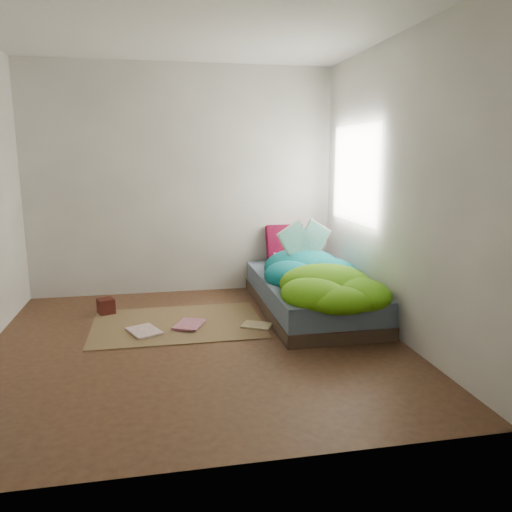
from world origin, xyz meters
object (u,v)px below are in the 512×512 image
Objects in this scene: pillow_magenta at (285,243)px; open_book at (305,229)px; floor_book_a at (131,334)px; wooden_box at (106,306)px; bed at (310,295)px; floor_book_b at (177,324)px.

open_book is (0.03, -0.71, 0.27)m from pillow_magenta.
floor_book_a is at bearing -142.02° from pillow_magenta.
open_book reaches higher than wooden_box.
pillow_magenta is 0.77m from open_book.
bed is 0.69m from open_book.
floor_book_b is (0.41, 0.19, 0.00)m from floor_book_a.
bed is 6.04× the size of floor_book_a.
bed is at bearing -11.09° from floor_book_a.
pillow_magenta is 1.84m from floor_book_b.
wooden_box is at bearing -162.25° from pillow_magenta.
bed is 4.60× the size of pillow_magenta.
floor_book_b is (0.70, -0.52, -0.06)m from wooden_box.
bed is 0.99m from pillow_magenta.
wooden_box is (-2.07, 0.28, -0.08)m from bed.
pillow_magenta is at bearing 92.49° from bed.
open_book is 3.26× the size of wooden_box.
pillow_magenta is at bearing 12.91° from floor_book_a.
wooden_box is at bearing 87.16° from floor_book_a.
open_book is 2.05m from floor_book_a.
wooden_box is at bearing 165.12° from open_book.
bed is 13.19× the size of wooden_box.
floor_book_b is (-1.38, -0.24, -0.14)m from bed.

